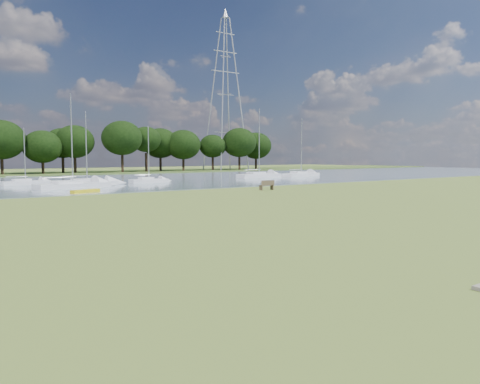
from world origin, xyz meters
TOP-DOWN VIEW (x-y plane):
  - ground at (0.00, 0.00)m, footprint 220.00×220.00m
  - river at (0.00, 42.00)m, footprint 220.00×40.00m
  - far_bank at (0.00, 72.00)m, footprint 220.00×20.00m
  - riverbank_bench at (15.14, 17.47)m, footprint 1.60×0.53m
  - kayak at (-0.67, 24.12)m, footprint 2.90×1.68m
  - pylon at (45.27, 70.00)m, footprint 7.46×5.23m
  - sailboat_3 at (37.94, 37.18)m, footprint 7.40×2.99m
  - sailboat_4 at (2.62, 34.38)m, footprint 6.83×2.39m
  - sailboat_6 at (-2.81, 39.56)m, footprint 5.45×2.41m
  - sailboat_7 at (10.47, 35.01)m, footprint 4.98×1.75m
  - sailboat_8 at (0.05, 30.86)m, footprint 7.95×3.64m
  - sailboat_9 at (29.73, 37.67)m, footprint 7.55×2.61m

SIDE VIEW (x-z plane):
  - ground at x=0.00m, z-range 0.00..0.00m
  - river at x=0.00m, z-range -0.05..0.05m
  - far_bank at x=0.00m, z-range -0.20..0.20m
  - kayak at x=-0.67m, z-range 0.05..0.34m
  - sailboat_6 at x=-2.81m, z-range -2.82..3.73m
  - sailboat_7 at x=10.47m, z-range -3.00..3.96m
  - riverbank_bench at x=15.14m, z-range 0.00..0.98m
  - sailboat_4 at x=2.62m, z-range -3.65..4.66m
  - sailboat_3 at x=37.94m, z-range -4.12..5.17m
  - sailboat_8 at x=0.05m, z-range -4.33..5.39m
  - sailboat_9 at x=29.73m, z-range -4.63..5.78m
  - pylon at x=45.27m, z-range 4.34..40.17m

